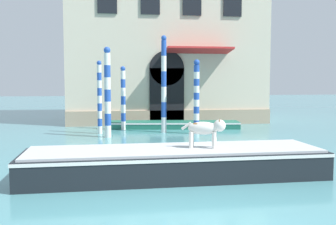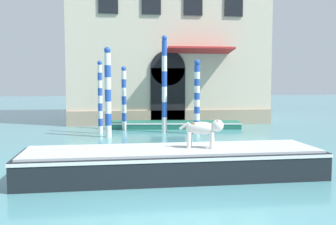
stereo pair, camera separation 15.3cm
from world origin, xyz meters
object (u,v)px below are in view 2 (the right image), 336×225
mooring_pole_0 (124,98)px  mooring_pole_1 (197,96)px  dog_on_deck (204,129)px  boat_moored_near_palazzo (175,124)px  mooring_pole_2 (164,84)px  boat_foreground (172,162)px  mooring_pole_3 (108,92)px  mooring_pole_4 (100,97)px

mooring_pole_0 → mooring_pole_1: 3.96m
dog_on_deck → mooring_pole_1: 8.28m
boat_moored_near_palazzo → mooring_pole_2: size_ratio=1.50×
boat_foreground → mooring_pole_0: mooring_pole_0 is taller
mooring_pole_2 → dog_on_deck: bearing=-90.7°
mooring_pole_2 → mooring_pole_3: (-2.68, -1.31, -0.34)m
boat_foreground → mooring_pole_0: (-0.99, 10.15, 1.24)m
mooring_pole_4 → boat_moored_near_palazzo: bearing=23.2°
boat_foreground → mooring_pole_3: mooring_pole_3 is taller
mooring_pole_1 → mooring_pole_4: bearing=170.8°
boat_foreground → dog_on_deck: size_ratio=6.95×
mooring_pole_0 → mooring_pole_4: 1.79m
mooring_pole_0 → mooring_pole_2: size_ratio=0.69×
boat_foreground → boat_moored_near_palazzo: bearing=80.1°
boat_moored_near_palazzo → mooring_pole_0: size_ratio=2.16×
boat_moored_near_palazzo → mooring_pole_0: mooring_pole_0 is taller
mooring_pole_0 → dog_on_deck: bearing=-80.0°
mooring_pole_1 → mooring_pole_2: bearing=152.0°
mooring_pole_3 → mooring_pole_2: bearing=26.0°
boat_foreground → mooring_pole_3: 7.89m
boat_foreground → boat_moored_near_palazzo: size_ratio=1.12×
mooring_pole_2 → mooring_pole_4: bearing=-179.3°
mooring_pole_0 → mooring_pole_3: bearing=-106.2°
boat_moored_near_palazzo → mooring_pole_1: 2.92m
boat_moored_near_palazzo → mooring_pole_1: size_ratio=2.00×
boat_foreground → mooring_pole_2: size_ratio=1.67×
mooring_pole_2 → mooring_pole_3: size_ratio=1.17×
boat_foreground → mooring_pole_1: 8.51m
boat_moored_near_palazzo → mooring_pole_1: mooring_pole_1 is taller
mooring_pole_1 → dog_on_deck: bearing=-100.8°
boat_foreground → dog_on_deck: 1.19m
mooring_pole_1 → mooring_pole_3: bearing=-172.5°
mooring_pole_3 → mooring_pole_1: bearing=7.5°
boat_moored_near_palazzo → mooring_pole_3: bearing=-132.3°
dog_on_deck → boat_moored_near_palazzo: (0.86, 10.48, -1.07)m
mooring_pole_3 → mooring_pole_0: bearing=73.8°
mooring_pole_0 → mooring_pole_3: (-0.77, -2.63, 0.38)m
dog_on_deck → mooring_pole_4: mooring_pole_4 is taller
dog_on_deck → boat_moored_near_palazzo: bearing=103.4°
dog_on_deck → mooring_pole_3: size_ratio=0.28×
mooring_pole_1 → mooring_pole_3: size_ratio=0.88×
boat_moored_near_palazzo → boat_foreground: bearing=-91.7°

